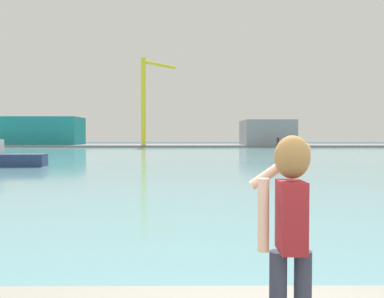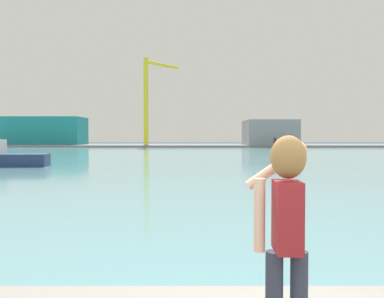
# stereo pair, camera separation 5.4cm
# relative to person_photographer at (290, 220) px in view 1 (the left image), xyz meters

# --- Properties ---
(ground_plane) EXTENTS (220.00, 220.00, 0.00)m
(ground_plane) POSITION_rel_person_photographer_xyz_m (0.11, 49.49, -1.70)
(ground_plane) COLOR #334751
(harbor_water) EXTENTS (140.00, 100.00, 0.02)m
(harbor_water) POSITION_rel_person_photographer_xyz_m (0.11, 51.49, -1.69)
(harbor_water) COLOR #6BA8B2
(harbor_water) RESTS_ON ground_plane
(far_shore_dock) EXTENTS (140.00, 20.00, 0.42)m
(far_shore_dock) POSITION_rel_person_photographer_xyz_m (0.11, 91.49, -1.48)
(far_shore_dock) COLOR gray
(far_shore_dock) RESTS_ON ground_plane
(person_photographer) EXTENTS (0.53, 0.55, 1.74)m
(person_photographer) POSITION_rel_person_photographer_xyz_m (0.00, 0.00, 0.00)
(person_photographer) COLOR #2D3342
(person_photographer) RESTS_ON quay_promenade
(warehouse_left) EXTENTS (17.85, 9.81, 6.23)m
(warehouse_left) POSITION_rel_person_photographer_xyz_m (-34.66, 91.99, 1.84)
(warehouse_left) COLOR teal
(warehouse_left) RESTS_ON far_shore_dock
(warehouse_right) EXTENTS (10.60, 12.67, 5.35)m
(warehouse_right) POSITION_rel_person_photographer_xyz_m (16.24, 87.90, 1.40)
(warehouse_right) COLOR gray
(warehouse_right) RESTS_ON far_shore_dock
(port_crane) EXTENTS (7.01, 8.63, 18.30)m
(port_crane) POSITION_rel_person_photographer_xyz_m (-9.74, 84.91, 9.65)
(port_crane) COLOR yellow
(port_crane) RESTS_ON far_shore_dock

